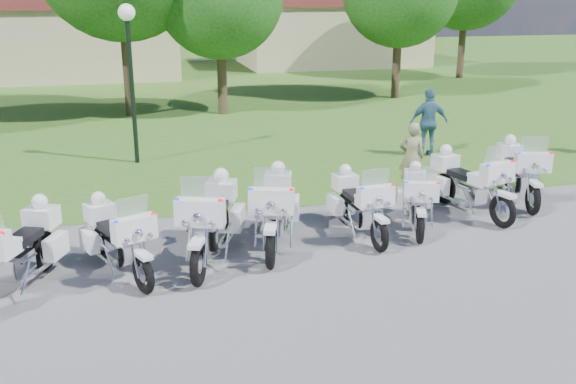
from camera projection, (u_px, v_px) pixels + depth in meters
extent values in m
plane|color=slate|center=(250.00, 270.00, 10.89)|extent=(100.00, 100.00, 0.00)
cube|color=#375F1E|center=(159.00, 75.00, 35.86)|extent=(100.00, 48.00, 0.01)
torus|color=black|center=(45.00, 251.00, 10.80)|extent=(0.39, 0.68, 0.69)
sphere|color=red|center=(1.00, 234.00, 8.99)|extent=(0.09, 0.09, 0.09)
cube|color=silver|center=(16.00, 265.00, 9.96)|extent=(0.55, 0.67, 0.35)
cube|color=white|center=(3.00, 250.00, 9.62)|extent=(0.51, 0.62, 0.23)
cube|color=black|center=(24.00, 237.00, 10.15)|extent=(0.57, 0.72, 0.12)
cube|color=white|center=(56.00, 246.00, 10.56)|extent=(0.38, 0.56, 0.37)
cube|color=white|center=(22.00, 244.00, 10.65)|extent=(0.38, 0.56, 0.37)
cube|color=white|center=(42.00, 217.00, 10.65)|extent=(0.61, 0.57, 0.33)
sphere|color=white|center=(40.00, 202.00, 10.57)|extent=(0.27, 0.27, 0.27)
torus|color=black|center=(143.00, 274.00, 9.98)|extent=(0.37, 0.64, 0.64)
torus|color=black|center=(103.00, 243.00, 11.21)|extent=(0.37, 0.64, 0.64)
cube|color=white|center=(142.00, 255.00, 9.86)|extent=(0.32, 0.45, 0.07)
cube|color=white|center=(134.00, 229.00, 9.94)|extent=(0.72, 0.48, 0.38)
cube|color=silver|center=(131.00, 207.00, 9.88)|extent=(0.54, 0.32, 0.36)
sphere|color=red|center=(153.00, 215.00, 10.02)|extent=(0.09, 0.09, 0.09)
sphere|color=#1426E5|center=(116.00, 223.00, 9.66)|extent=(0.09, 0.09, 0.09)
cube|color=silver|center=(121.00, 251.00, 10.58)|extent=(0.51, 0.62, 0.33)
cube|color=white|center=(125.00, 236.00, 10.30)|extent=(0.48, 0.58, 0.21)
cube|color=black|center=(112.00, 228.00, 10.70)|extent=(0.53, 0.67, 0.11)
cube|color=white|center=(121.00, 233.00, 11.22)|extent=(0.35, 0.53, 0.34)
cube|color=white|center=(89.00, 240.00, 10.89)|extent=(0.35, 0.53, 0.34)
cube|color=white|center=(99.00, 212.00, 11.06)|extent=(0.57, 0.53, 0.31)
sphere|color=white|center=(98.00, 198.00, 10.99)|extent=(0.25, 0.25, 0.25)
torus|color=black|center=(198.00, 264.00, 10.23)|extent=(0.39, 0.74, 0.74)
torus|color=black|center=(222.00, 224.00, 12.00)|extent=(0.39, 0.74, 0.74)
cube|color=white|center=(197.00, 242.00, 10.09)|extent=(0.35, 0.52, 0.08)
cube|color=white|center=(200.00, 212.00, 10.23)|extent=(0.83, 0.52, 0.44)
cube|color=silver|center=(200.00, 188.00, 10.18)|extent=(0.62, 0.34, 0.41)
sphere|color=red|center=(220.00, 202.00, 10.07)|extent=(0.10, 0.10, 0.10)
sphere|color=#1426E5|center=(177.00, 200.00, 10.14)|extent=(0.10, 0.10, 0.10)
cube|color=silver|center=(211.00, 235.00, 11.09)|extent=(0.56, 0.71, 0.37)
cube|color=white|center=(207.00, 219.00, 10.73)|extent=(0.53, 0.66, 0.24)
cube|color=black|center=(215.00, 209.00, 11.30)|extent=(0.59, 0.77, 0.13)
cube|color=white|center=(238.00, 218.00, 11.75)|extent=(0.38, 0.61, 0.40)
cube|color=white|center=(202.00, 217.00, 11.82)|extent=(0.38, 0.61, 0.40)
cube|color=white|center=(221.00, 190.00, 11.84)|extent=(0.65, 0.59, 0.35)
sphere|color=white|center=(221.00, 175.00, 11.75)|extent=(0.29, 0.29, 0.29)
torus|color=black|center=(271.00, 249.00, 10.86)|extent=(0.35, 0.73, 0.72)
torus|color=black|center=(278.00, 213.00, 12.60)|extent=(0.35, 0.73, 0.72)
cube|color=white|center=(270.00, 228.00, 10.73)|extent=(0.32, 0.51, 0.08)
cube|color=white|center=(271.00, 201.00, 10.86)|extent=(0.81, 0.47, 0.43)
cube|color=silver|center=(272.00, 179.00, 10.81)|extent=(0.61, 0.30, 0.40)
sphere|color=red|center=(291.00, 191.00, 10.72)|extent=(0.10, 0.10, 0.10)
sphere|color=#1426E5|center=(251.00, 190.00, 10.76)|extent=(0.10, 0.10, 0.10)
cube|color=silver|center=(275.00, 223.00, 11.71)|extent=(0.53, 0.68, 0.37)
cube|color=white|center=(273.00, 208.00, 11.35)|extent=(0.49, 0.64, 0.24)
cube|color=black|center=(276.00, 199.00, 11.91)|extent=(0.55, 0.74, 0.13)
cube|color=white|center=(294.00, 207.00, 12.38)|extent=(0.35, 0.59, 0.39)
cube|color=white|center=(261.00, 207.00, 12.41)|extent=(0.35, 0.59, 0.39)
cube|color=white|center=(278.00, 182.00, 12.44)|extent=(0.62, 0.56, 0.34)
sphere|color=white|center=(278.00, 168.00, 12.36)|extent=(0.28, 0.28, 0.28)
torus|color=black|center=(379.00, 235.00, 11.58)|extent=(0.17, 0.64, 0.63)
torus|color=black|center=(345.00, 208.00, 13.03)|extent=(0.17, 0.64, 0.63)
cube|color=white|center=(381.00, 219.00, 11.46)|extent=(0.20, 0.42, 0.07)
cube|color=white|center=(376.00, 196.00, 11.57)|extent=(0.69, 0.27, 0.38)
cube|color=silver|center=(375.00, 178.00, 11.52)|extent=(0.53, 0.15, 0.35)
sphere|color=red|center=(393.00, 186.00, 11.55)|extent=(0.08, 0.08, 0.08)
sphere|color=#1426E5|center=(362.00, 189.00, 11.38)|extent=(0.08, 0.08, 0.08)
cube|color=silver|center=(361.00, 215.00, 12.28)|extent=(0.35, 0.55, 0.32)
cube|color=white|center=(367.00, 202.00, 11.98)|extent=(0.33, 0.51, 0.21)
cube|color=black|center=(356.00, 195.00, 12.45)|extent=(0.36, 0.60, 0.11)
cube|color=white|center=(361.00, 201.00, 12.93)|extent=(0.20, 0.50, 0.34)
cube|color=white|center=(335.00, 204.00, 12.77)|extent=(0.20, 0.50, 0.34)
cube|color=white|center=(345.00, 182.00, 12.88)|extent=(0.48, 0.41, 0.30)
sphere|color=white|center=(345.00, 170.00, 12.81)|extent=(0.24, 0.24, 0.24)
torus|color=black|center=(420.00, 228.00, 11.97)|extent=(0.32, 0.61, 0.61)
torus|color=black|center=(413.00, 202.00, 13.43)|extent=(0.32, 0.61, 0.61)
cube|color=white|center=(421.00, 212.00, 11.86)|extent=(0.29, 0.43, 0.06)
cube|color=white|center=(421.00, 191.00, 11.98)|extent=(0.69, 0.43, 0.36)
cube|color=silver|center=(422.00, 174.00, 11.93)|extent=(0.51, 0.28, 0.34)
sphere|color=red|center=(438.00, 184.00, 11.84)|extent=(0.08, 0.08, 0.08)
sphere|color=#1426E5|center=(406.00, 183.00, 11.90)|extent=(0.08, 0.08, 0.08)
cube|color=silver|center=(417.00, 209.00, 12.69)|extent=(0.46, 0.58, 0.31)
cube|color=white|center=(419.00, 197.00, 12.39)|extent=(0.43, 0.54, 0.20)
cube|color=black|center=(417.00, 190.00, 12.86)|extent=(0.48, 0.63, 0.11)
cube|color=white|center=(428.00, 198.00, 13.23)|extent=(0.31, 0.50, 0.33)
cube|color=white|center=(401.00, 197.00, 13.28)|extent=(0.31, 0.50, 0.33)
cube|color=white|center=(415.00, 177.00, 13.30)|extent=(0.53, 0.49, 0.29)
sphere|color=white|center=(416.00, 166.00, 13.23)|extent=(0.23, 0.23, 0.23)
torus|color=black|center=(503.00, 211.00, 12.75)|extent=(0.29, 0.70, 0.69)
torus|color=black|center=(444.00, 188.00, 14.22)|extent=(0.29, 0.70, 0.69)
cube|color=white|center=(505.00, 194.00, 12.63)|extent=(0.28, 0.48, 0.07)
cube|color=white|center=(497.00, 173.00, 12.73)|extent=(0.77, 0.41, 0.41)
cube|color=silver|center=(497.00, 155.00, 12.68)|extent=(0.59, 0.25, 0.38)
sphere|color=red|center=(513.00, 162.00, 12.77)|extent=(0.09, 0.09, 0.09)
sphere|color=#1426E5|center=(488.00, 166.00, 12.48)|extent=(0.09, 0.09, 0.09)
cube|color=silver|center=(472.00, 193.00, 13.47)|extent=(0.47, 0.64, 0.35)
cube|color=white|center=(481.00, 180.00, 13.15)|extent=(0.44, 0.59, 0.22)
cube|color=black|center=(463.00, 174.00, 13.63)|extent=(0.49, 0.70, 0.12)
cube|color=white|center=(460.00, 181.00, 14.18)|extent=(0.30, 0.56, 0.37)
cube|color=white|center=(438.00, 185.00, 13.91)|extent=(0.30, 0.56, 0.37)
cube|color=white|center=(445.00, 162.00, 14.07)|extent=(0.57, 0.51, 0.33)
sphere|color=white|center=(446.00, 150.00, 13.99)|extent=(0.27, 0.27, 0.27)
torus|color=black|center=(533.00, 199.00, 13.47)|extent=(0.31, 0.70, 0.69)
torus|color=black|center=(507.00, 176.00, 15.14)|extent=(0.31, 0.70, 0.69)
cube|color=white|center=(535.00, 183.00, 13.35)|extent=(0.29, 0.49, 0.07)
cube|color=white|center=(533.00, 162.00, 13.48)|extent=(0.78, 0.43, 0.41)
cube|color=silver|center=(534.00, 145.00, 13.43)|extent=(0.59, 0.27, 0.39)
sphere|color=red|center=(551.00, 154.00, 13.36)|extent=(0.09, 0.09, 0.09)
sphere|color=#1426E5|center=(519.00, 154.00, 13.36)|extent=(0.09, 0.09, 0.09)
cube|color=silver|center=(519.00, 182.00, 14.29)|extent=(0.49, 0.65, 0.35)
cube|color=white|center=(525.00, 169.00, 13.95)|extent=(0.45, 0.60, 0.23)
cube|color=black|center=(516.00, 163.00, 14.48)|extent=(0.50, 0.71, 0.12)
cube|color=white|center=(523.00, 171.00, 14.94)|extent=(0.32, 0.56, 0.37)
cube|color=white|center=(496.00, 171.00, 14.95)|extent=(0.32, 0.56, 0.37)
cube|color=white|center=(509.00, 151.00, 14.99)|extent=(0.58, 0.52, 0.33)
sphere|color=white|center=(510.00, 140.00, 14.91)|extent=(0.27, 0.27, 0.27)
cylinder|color=black|center=(132.00, 93.00, 17.09)|extent=(0.12, 0.12, 3.84)
sphere|color=white|center=(127.00, 12.00, 16.47)|extent=(0.44, 0.44, 0.44)
cylinder|color=#38281C|center=(127.00, 59.00, 23.71)|extent=(0.36, 0.36, 4.25)
cylinder|color=#38281C|center=(222.00, 71.00, 24.17)|extent=(0.36, 0.36, 3.23)
cylinder|color=#38281C|center=(397.00, 59.00, 27.82)|extent=(0.36, 0.36, 3.37)
cylinder|color=#38281C|center=(462.00, 41.00, 34.22)|extent=(0.36, 0.36, 3.89)
cube|color=tan|center=(44.00, 43.00, 34.85)|extent=(14.00, 8.00, 3.60)
cube|color=maroon|center=(40.00, 4.00, 34.23)|extent=(14.56, 8.32, 0.50)
cube|color=tan|center=(331.00, 35.00, 40.65)|extent=(11.00, 7.00, 3.60)
cube|color=maroon|center=(331.00, 2.00, 40.03)|extent=(11.44, 7.28, 0.50)
imported|color=#8A8A5D|center=(411.00, 157.00, 14.92)|extent=(0.69, 0.56, 1.64)
imported|color=#386A87|center=(429.00, 123.00, 18.12)|extent=(1.15, 0.52, 1.92)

